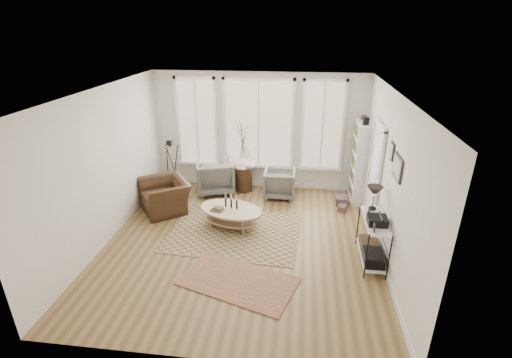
# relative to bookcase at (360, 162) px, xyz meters

# --- Properties ---
(room) EXTENTS (5.50, 5.54, 2.90)m
(room) POSITION_rel_bookcase_xyz_m (-2.42, -2.20, 0.47)
(room) COLOR olive
(room) RESTS_ON ground
(bay_window) EXTENTS (4.14, 0.12, 2.24)m
(bay_window) POSITION_rel_bookcase_xyz_m (-2.44, 0.49, 0.65)
(bay_window) COLOR tan
(bay_window) RESTS_ON ground
(door) EXTENTS (0.09, 1.06, 2.22)m
(door) POSITION_rel_bookcase_xyz_m (0.13, -1.08, 0.17)
(door) COLOR silver
(door) RESTS_ON ground
(bookcase) EXTENTS (0.31, 0.85, 2.06)m
(bookcase) POSITION_rel_bookcase_xyz_m (0.00, 0.00, 0.00)
(bookcase) COLOR white
(bookcase) RESTS_ON ground
(low_shelf) EXTENTS (0.38, 1.08, 1.30)m
(low_shelf) POSITION_rel_bookcase_xyz_m (-0.06, -2.52, -0.44)
(low_shelf) COLOR white
(low_shelf) RESTS_ON ground
(wall_art) EXTENTS (0.04, 0.88, 0.44)m
(wall_art) POSITION_rel_bookcase_xyz_m (0.14, -2.49, 0.92)
(wall_art) COLOR black
(wall_art) RESTS_ON ground
(rug_main) EXTENTS (2.72, 2.11, 0.01)m
(rug_main) POSITION_rel_bookcase_xyz_m (-2.64, -1.89, -0.95)
(rug_main) COLOR brown
(rug_main) RESTS_ON ground
(rug_runner) EXTENTS (2.09, 1.57, 0.01)m
(rug_runner) POSITION_rel_bookcase_xyz_m (-2.32, -3.40, -0.94)
(rug_runner) COLOR maroon
(rug_runner) RESTS_ON ground
(coffee_table) EXTENTS (1.53, 1.21, 0.62)m
(coffee_table) POSITION_rel_bookcase_xyz_m (-2.76, -1.67, -0.62)
(coffee_table) COLOR tan
(coffee_table) RESTS_ON ground
(armchair_left) EXTENTS (1.12, 1.14, 0.83)m
(armchair_left) POSITION_rel_bookcase_xyz_m (-3.48, 0.02, -0.54)
(armchair_left) COLOR slate
(armchair_left) RESTS_ON ground
(armchair_right) EXTENTS (0.74, 0.76, 0.69)m
(armchair_right) POSITION_rel_bookcase_xyz_m (-1.85, -0.05, -0.61)
(armchair_right) COLOR slate
(armchair_right) RESTS_ON ground
(side_table) EXTENTS (0.43, 0.43, 1.79)m
(side_table) POSITION_rel_bookcase_xyz_m (-2.77, 0.18, -0.09)
(side_table) COLOR #3D2617
(side_table) RESTS_ON ground
(vase) EXTENTS (0.24, 0.24, 0.23)m
(vase) POSITION_rel_bookcase_xyz_m (-2.61, 0.08, -0.20)
(vase) COLOR silver
(vase) RESTS_ON side_table
(accent_chair) EXTENTS (1.44, 1.41, 0.71)m
(accent_chair) POSITION_rel_bookcase_xyz_m (-4.37, -1.08, -0.60)
(accent_chair) COLOR #3D2617
(accent_chair) RESTS_ON ground
(tripod_camera) EXTENTS (0.47, 0.47, 1.35)m
(tripod_camera) POSITION_rel_bookcase_xyz_m (-4.50, -0.16, -0.34)
(tripod_camera) COLOR black
(tripod_camera) RESTS_ON ground
(book_stack_near) EXTENTS (0.25, 0.31, 0.20)m
(book_stack_near) POSITION_rel_bookcase_xyz_m (-0.39, -0.33, -0.86)
(book_stack_near) COLOR brown
(book_stack_near) RESTS_ON ground
(book_stack_far) EXTENTS (0.22, 0.25, 0.14)m
(book_stack_far) POSITION_rel_bookcase_xyz_m (-0.39, -0.66, -0.89)
(book_stack_far) COLOR brown
(book_stack_far) RESTS_ON ground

